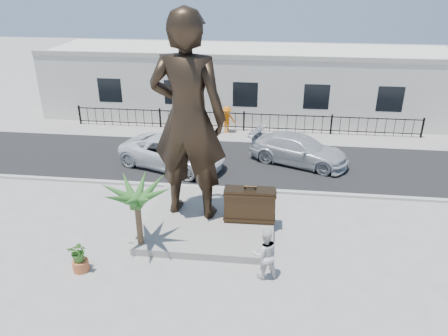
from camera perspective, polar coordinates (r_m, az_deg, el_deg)
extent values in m
plane|color=#9E9991|center=(16.96, -0.81, -9.92)|extent=(100.00, 100.00, 0.00)
cube|color=black|center=(23.92, 1.70, 1.01)|extent=(40.00, 7.00, 0.01)
cube|color=#A5A399|center=(20.76, 0.82, -2.73)|extent=(40.00, 0.25, 0.12)
cube|color=#9E9991|center=(27.62, 2.46, 4.35)|extent=(40.00, 2.50, 0.02)
cube|color=gray|center=(18.18, -1.76, -6.74)|extent=(5.20, 5.20, 0.30)
cube|color=black|center=(28.17, 2.61, 6.04)|extent=(22.00, 0.10, 1.20)
cube|color=silver|center=(31.75, 3.26, 11.20)|extent=(28.00, 7.00, 4.40)
imported|color=black|center=(16.81, -4.71, 6.46)|extent=(3.20, 2.31, 8.18)
cube|color=#2E2113|center=(17.53, 3.37, -4.82)|extent=(2.02, 0.69, 1.41)
imported|color=silver|center=(14.93, 5.37, -11.08)|extent=(1.07, 0.94, 1.87)
imported|color=silver|center=(23.06, -6.74, 2.03)|extent=(6.20, 4.37, 1.57)
imported|color=#B3B6B8|center=(23.66, 9.75, 2.39)|extent=(5.70, 3.90, 1.53)
imported|color=orange|center=(27.69, 0.39, 6.33)|extent=(1.27, 1.01, 1.72)
cylinder|color=#B75B30|center=(16.35, -18.19, -11.99)|extent=(0.56, 0.56, 0.40)
imported|color=#376B22|center=(16.03, -18.46, -10.35)|extent=(0.68, 0.59, 0.74)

